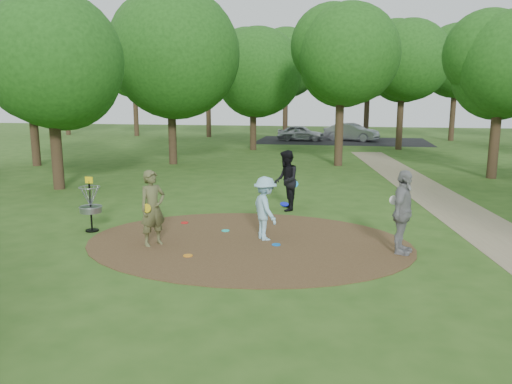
# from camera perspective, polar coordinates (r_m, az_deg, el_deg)

# --- Properties ---
(ground) EXTENTS (100.00, 100.00, 0.00)m
(ground) POSITION_cam_1_polar(r_m,az_deg,el_deg) (12.93, -0.96, -5.79)
(ground) COLOR #2D5119
(ground) RESTS_ON ground
(dirt_clearing) EXTENTS (8.40, 8.40, 0.02)m
(dirt_clearing) POSITION_cam_1_polar(r_m,az_deg,el_deg) (12.93, -0.96, -5.75)
(dirt_clearing) COLOR #47301C
(dirt_clearing) RESTS_ON ground
(footpath) EXTENTS (7.55, 39.89, 0.01)m
(footpath) POSITION_cam_1_polar(r_m,az_deg,el_deg) (15.18, 25.60, -4.33)
(footpath) COLOR #8C7A5B
(footpath) RESTS_ON ground
(parking_lot) EXTENTS (14.00, 8.00, 0.01)m
(parking_lot) POSITION_cam_1_polar(r_m,az_deg,el_deg) (42.31, 9.77, 5.77)
(parking_lot) COLOR black
(parking_lot) RESTS_ON ground
(player_observer_with_disc) EXTENTS (0.79, 0.84, 1.92)m
(player_observer_with_disc) POSITION_cam_1_polar(r_m,az_deg,el_deg) (12.72, -11.72, -1.83)
(player_observer_with_disc) COLOR brown
(player_observer_with_disc) RESTS_ON ground
(player_throwing_with_disc) EXTENTS (1.20, 1.25, 1.68)m
(player_throwing_with_disc) POSITION_cam_1_polar(r_m,az_deg,el_deg) (12.96, 1.06, -1.91)
(player_throwing_with_disc) COLOR #9AD1E6
(player_throwing_with_disc) RESTS_ON ground
(player_walking_with_disc) EXTENTS (0.92, 1.09, 1.99)m
(player_walking_with_disc) POSITION_cam_1_polar(r_m,az_deg,el_deg) (16.34, 3.45, 1.32)
(player_walking_with_disc) COLOR black
(player_walking_with_disc) RESTS_ON ground
(player_waiting_with_disc) EXTENTS (0.84, 1.28, 2.03)m
(player_waiting_with_disc) POSITION_cam_1_polar(r_m,az_deg,el_deg) (12.28, 16.41, -2.27)
(player_waiting_with_disc) COLOR gray
(player_waiting_with_disc) RESTS_ON ground
(disc_ground_cyan) EXTENTS (0.22, 0.22, 0.02)m
(disc_ground_cyan) POSITION_cam_1_polar(r_m,az_deg,el_deg) (13.95, -3.51, -4.42)
(disc_ground_cyan) COLOR #1CE1CD
(disc_ground_cyan) RESTS_ON dirt_clearing
(disc_ground_blue) EXTENTS (0.22, 0.22, 0.02)m
(disc_ground_blue) POSITION_cam_1_polar(r_m,az_deg,el_deg) (12.66, 2.32, -6.03)
(disc_ground_blue) COLOR blue
(disc_ground_blue) RESTS_ON dirt_clearing
(disc_ground_red) EXTENTS (0.22, 0.22, 0.02)m
(disc_ground_red) POSITION_cam_1_polar(r_m,az_deg,el_deg) (14.93, -8.17, -3.49)
(disc_ground_red) COLOR red
(disc_ground_red) RESTS_ON dirt_clearing
(car_left) EXTENTS (3.89, 1.63, 1.31)m
(car_left) POSITION_cam_1_polar(r_m,az_deg,el_deg) (41.97, 5.13, 6.74)
(car_left) COLOR #A3A5AB
(car_left) RESTS_ON ground
(car_right) EXTENTS (4.71, 3.00, 1.47)m
(car_right) POSITION_cam_1_polar(r_m,az_deg,el_deg) (42.48, 10.86, 6.74)
(car_right) COLOR #939599
(car_right) RESTS_ON ground
(disc_ground_orange) EXTENTS (0.22, 0.22, 0.02)m
(disc_ground_orange) POSITION_cam_1_polar(r_m,az_deg,el_deg) (11.92, -7.78, -7.21)
(disc_ground_orange) COLOR orange
(disc_ground_orange) RESTS_ON dirt_clearing
(disc_golf_basket) EXTENTS (0.63, 0.63, 1.54)m
(disc_golf_basket) POSITION_cam_1_polar(r_m,az_deg,el_deg) (14.53, -18.42, -0.93)
(disc_golf_basket) COLOR black
(disc_golf_basket) RESTS_ON ground
(tree_ring) EXTENTS (36.86, 45.03, 9.07)m
(tree_ring) POSITION_cam_1_polar(r_m,az_deg,el_deg) (21.73, 6.74, 14.87)
(tree_ring) COLOR #332316
(tree_ring) RESTS_ON ground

